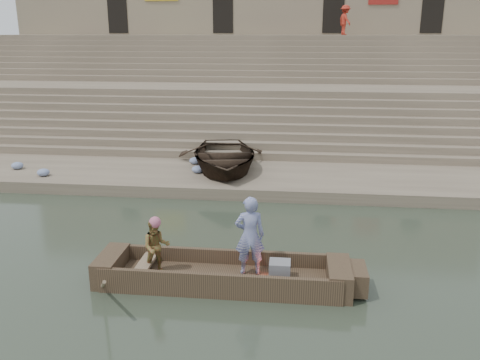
% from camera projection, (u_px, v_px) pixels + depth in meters
% --- Properties ---
extents(ground, '(120.00, 120.00, 0.00)m').
position_uv_depth(ground, '(158.00, 287.00, 11.15)').
color(ground, '#2A3427').
rests_on(ground, ground).
extents(lower_landing, '(32.00, 4.00, 0.40)m').
position_uv_depth(lower_landing, '(215.00, 178.00, 18.72)').
color(lower_landing, gray).
rests_on(lower_landing, ground).
extents(mid_landing, '(32.00, 3.00, 2.80)m').
position_uv_depth(mid_landing, '(239.00, 114.00, 25.53)').
color(mid_landing, gray).
rests_on(mid_landing, ground).
extents(upper_landing, '(32.00, 3.00, 5.20)m').
position_uv_depth(upper_landing, '(251.00, 78.00, 31.86)').
color(upper_landing, gray).
rests_on(upper_landing, ground).
extents(ghat_steps, '(32.00, 11.00, 5.20)m').
position_uv_depth(ghat_steps, '(242.00, 102.00, 27.03)').
color(ghat_steps, gray).
rests_on(ghat_steps, ground).
extents(building_wall, '(32.00, 5.07, 11.20)m').
position_uv_depth(building_wall, '(257.00, 28.00, 34.82)').
color(building_wall, gray).
rests_on(building_wall, ground).
extents(main_rowboat, '(5.00, 1.30, 0.22)m').
position_uv_depth(main_rowboat, '(222.00, 280.00, 11.24)').
color(main_rowboat, brown).
rests_on(main_rowboat, ground).
extents(rowboat_trim, '(6.04, 2.63, 1.94)m').
position_uv_depth(rowboat_trim, '(232.00, 272.00, 11.15)').
color(rowboat_trim, brown).
rests_on(rowboat_trim, ground).
extents(standing_man, '(0.72, 0.53, 1.80)m').
position_uv_depth(standing_man, '(250.00, 236.00, 11.05)').
color(standing_man, navy).
rests_on(standing_man, main_rowboat).
extents(rowing_man, '(0.74, 0.65, 1.27)m').
position_uv_depth(rowing_man, '(156.00, 247.00, 11.14)').
color(rowing_man, '#2B832C').
rests_on(rowing_man, main_rowboat).
extents(television, '(0.46, 0.42, 0.40)m').
position_uv_depth(television, '(279.00, 270.00, 11.01)').
color(television, slate).
rests_on(television, main_rowboat).
extents(beached_rowboat, '(4.37, 5.50, 1.02)m').
position_uv_depth(beached_rowboat, '(224.00, 156.00, 18.94)').
color(beached_rowboat, '#2D2116').
rests_on(beached_rowboat, lower_landing).
extents(pedestrian, '(1.02, 1.28, 1.72)m').
position_uv_depth(pedestrian, '(345.00, 20.00, 30.23)').
color(pedestrian, '#B02B1D').
rests_on(pedestrian, upper_landing).
extents(cloth_bundles, '(18.41, 2.75, 0.26)m').
position_uv_depth(cloth_bundles, '(189.00, 168.00, 18.72)').
color(cloth_bundles, '#3F5999').
rests_on(cloth_bundles, lower_landing).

